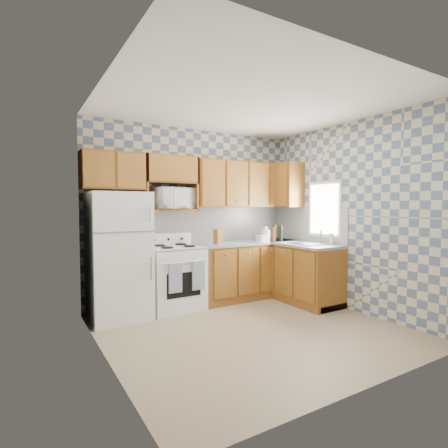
% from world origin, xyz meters
% --- Properties ---
extents(floor, '(3.40, 3.40, 0.00)m').
position_xyz_m(floor, '(0.00, 0.00, 0.00)').
color(floor, '#8D7D5D').
rests_on(floor, ground).
extents(back_wall, '(3.40, 0.02, 2.70)m').
position_xyz_m(back_wall, '(0.00, 1.60, 1.35)').
color(back_wall, slate).
rests_on(back_wall, ground).
extents(right_wall, '(0.02, 3.20, 2.70)m').
position_xyz_m(right_wall, '(1.70, 0.00, 1.35)').
color(right_wall, slate).
rests_on(right_wall, ground).
extents(backsplash_back, '(2.60, 0.02, 0.56)m').
position_xyz_m(backsplash_back, '(0.40, 1.59, 1.20)').
color(backsplash_back, white).
rests_on(backsplash_back, back_wall).
extents(backsplash_right, '(0.02, 1.60, 0.56)m').
position_xyz_m(backsplash_right, '(1.69, 0.80, 1.20)').
color(backsplash_right, white).
rests_on(backsplash_right, right_wall).
extents(refrigerator, '(0.75, 0.70, 1.68)m').
position_xyz_m(refrigerator, '(-1.27, 1.25, 0.84)').
color(refrigerator, white).
rests_on(refrigerator, floor).
extents(stove_body, '(0.76, 0.65, 0.90)m').
position_xyz_m(stove_body, '(-0.47, 1.28, 0.45)').
color(stove_body, white).
rests_on(stove_body, floor).
extents(cooktop, '(0.76, 0.65, 0.02)m').
position_xyz_m(cooktop, '(-0.47, 1.28, 0.91)').
color(cooktop, silver).
rests_on(cooktop, stove_body).
extents(backguard, '(0.76, 0.08, 0.17)m').
position_xyz_m(backguard, '(-0.47, 1.55, 1.00)').
color(backguard, white).
rests_on(backguard, cooktop).
extents(dish_towel_left, '(0.19, 0.02, 0.40)m').
position_xyz_m(dish_towel_left, '(-0.60, 0.93, 0.53)').
color(dish_towel_left, navy).
rests_on(dish_towel_left, stove_body).
extents(dish_towel_right, '(0.19, 0.02, 0.40)m').
position_xyz_m(dish_towel_right, '(-0.26, 0.93, 0.53)').
color(dish_towel_right, navy).
rests_on(dish_towel_right, stove_body).
extents(base_cabinets_back, '(1.75, 0.60, 0.88)m').
position_xyz_m(base_cabinets_back, '(0.82, 1.30, 0.44)').
color(base_cabinets_back, brown).
rests_on(base_cabinets_back, floor).
extents(base_cabinets_right, '(0.60, 1.60, 0.88)m').
position_xyz_m(base_cabinets_right, '(1.40, 0.80, 0.44)').
color(base_cabinets_right, brown).
rests_on(base_cabinets_right, floor).
extents(countertop_back, '(1.77, 0.63, 0.04)m').
position_xyz_m(countertop_back, '(0.82, 1.30, 0.90)').
color(countertop_back, slate).
rests_on(countertop_back, base_cabinets_back).
extents(countertop_right, '(0.63, 1.60, 0.04)m').
position_xyz_m(countertop_right, '(1.40, 0.80, 0.90)').
color(countertop_right, slate).
rests_on(countertop_right, base_cabinets_right).
extents(upper_cabinets_back, '(1.75, 0.33, 0.74)m').
position_xyz_m(upper_cabinets_back, '(0.82, 1.44, 1.85)').
color(upper_cabinets_back, brown).
rests_on(upper_cabinets_back, back_wall).
extents(upper_cabinets_fridge, '(0.82, 0.33, 0.50)m').
position_xyz_m(upper_cabinets_fridge, '(-1.29, 1.44, 1.97)').
color(upper_cabinets_fridge, brown).
rests_on(upper_cabinets_fridge, back_wall).
extents(upper_cabinets_right, '(0.33, 0.70, 0.74)m').
position_xyz_m(upper_cabinets_right, '(1.53, 1.25, 1.85)').
color(upper_cabinets_right, brown).
rests_on(upper_cabinets_right, right_wall).
extents(microwave_shelf, '(0.80, 0.33, 0.03)m').
position_xyz_m(microwave_shelf, '(-0.47, 1.44, 1.44)').
color(microwave_shelf, brown).
rests_on(microwave_shelf, back_wall).
extents(microwave, '(0.66, 0.54, 0.32)m').
position_xyz_m(microwave, '(-0.43, 1.44, 1.61)').
color(microwave, white).
rests_on(microwave, microwave_shelf).
extents(sink, '(0.48, 0.40, 0.03)m').
position_xyz_m(sink, '(1.40, 0.45, 0.93)').
color(sink, '#B7B7BC').
rests_on(sink, countertop_right).
extents(window, '(0.02, 0.66, 0.86)m').
position_xyz_m(window, '(1.69, 0.45, 1.45)').
color(window, silver).
rests_on(window, right_wall).
extents(bottle_0, '(0.06, 0.06, 0.27)m').
position_xyz_m(bottle_0, '(1.22, 1.09, 1.05)').
color(bottle_0, black).
rests_on(bottle_0, countertop_back).
extents(bottle_1, '(0.06, 0.06, 0.25)m').
position_xyz_m(bottle_1, '(1.32, 1.04, 1.04)').
color(bottle_1, black).
rests_on(bottle_1, countertop_back).
extents(bottle_2, '(0.06, 0.06, 0.23)m').
position_xyz_m(bottle_2, '(1.37, 1.13, 1.04)').
color(bottle_2, '#542810').
rests_on(bottle_2, countertop_back).
extents(bottle_3, '(0.06, 0.06, 0.21)m').
position_xyz_m(bottle_3, '(1.15, 1.04, 1.03)').
color(bottle_3, '#542810').
rests_on(bottle_3, countertop_back).
extents(knife_block, '(0.13, 0.13, 0.23)m').
position_xyz_m(knife_block, '(0.20, 1.17, 1.03)').
color(knife_block, brown).
rests_on(knife_block, countertop_back).
extents(electric_kettle, '(0.15, 0.15, 0.19)m').
position_xyz_m(electric_kettle, '(1.06, 1.12, 1.02)').
color(electric_kettle, white).
rests_on(electric_kettle, countertop_back).
extents(food_containers, '(0.17, 0.17, 0.11)m').
position_xyz_m(food_containers, '(0.93, 1.09, 0.98)').
color(food_containers, beige).
rests_on(food_containers, countertop_back).
extents(soap_bottle, '(0.06, 0.06, 0.17)m').
position_xyz_m(soap_bottle, '(1.62, 0.24, 1.01)').
color(soap_bottle, beige).
rests_on(soap_bottle, countertop_right).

